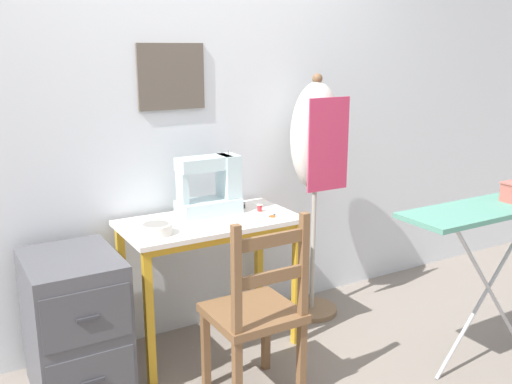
{
  "coord_description": "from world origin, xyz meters",
  "views": [
    {
      "loc": [
        -1.24,
        -2.36,
        1.62
      ],
      "look_at": [
        0.27,
        0.22,
        0.86
      ],
      "focal_mm": 40.0,
      "sensor_mm": 36.0,
      "label": 1
    }
  ],
  "objects_px": {
    "filing_cabinet": "(76,325)",
    "fabric_bowl": "(156,229)",
    "thread_spool_near_machine": "(243,206)",
    "ironing_board": "(496,215)",
    "thread_spool_mid_table": "(260,208)",
    "sewing_machine": "(212,187)",
    "wooden_chair": "(256,314)",
    "scissors": "(274,215)",
    "dress_form": "(316,148)"
  },
  "relations": [
    {
      "from": "filing_cabinet",
      "to": "dress_form",
      "type": "height_order",
      "value": "dress_form"
    },
    {
      "from": "ironing_board",
      "to": "fabric_bowl",
      "type": "bearing_deg",
      "value": 152.41
    },
    {
      "from": "scissors",
      "to": "thread_spool_mid_table",
      "type": "bearing_deg",
      "value": 106.78
    },
    {
      "from": "fabric_bowl",
      "to": "wooden_chair",
      "type": "distance_m",
      "value": 0.64
    },
    {
      "from": "thread_spool_near_machine",
      "to": "thread_spool_mid_table",
      "type": "height_order",
      "value": "thread_spool_mid_table"
    },
    {
      "from": "scissors",
      "to": "filing_cabinet",
      "type": "distance_m",
      "value": 1.14
    },
    {
      "from": "wooden_chair",
      "to": "thread_spool_mid_table",
      "type": "bearing_deg",
      "value": 57.94
    },
    {
      "from": "fabric_bowl",
      "to": "wooden_chair",
      "type": "bearing_deg",
      "value": -56.04
    },
    {
      "from": "thread_spool_near_machine",
      "to": "ironing_board",
      "type": "height_order",
      "value": "ironing_board"
    },
    {
      "from": "fabric_bowl",
      "to": "filing_cabinet",
      "type": "bearing_deg",
      "value": 174.92
    },
    {
      "from": "thread_spool_mid_table",
      "to": "filing_cabinet",
      "type": "bearing_deg",
      "value": -177.58
    },
    {
      "from": "sewing_machine",
      "to": "scissors",
      "type": "height_order",
      "value": "sewing_machine"
    },
    {
      "from": "fabric_bowl",
      "to": "thread_spool_mid_table",
      "type": "xyz_separation_m",
      "value": [
        0.63,
        0.08,
        -0.01
      ]
    },
    {
      "from": "filing_cabinet",
      "to": "sewing_machine",
      "type": "bearing_deg",
      "value": 10.42
    },
    {
      "from": "wooden_chair",
      "to": "ironing_board",
      "type": "relative_size",
      "value": 0.84
    },
    {
      "from": "scissors",
      "to": "dress_form",
      "type": "relative_size",
      "value": 0.08
    },
    {
      "from": "thread_spool_near_machine",
      "to": "filing_cabinet",
      "type": "height_order",
      "value": "thread_spool_near_machine"
    },
    {
      "from": "scissors",
      "to": "thread_spool_near_machine",
      "type": "height_order",
      "value": "thread_spool_near_machine"
    },
    {
      "from": "fabric_bowl",
      "to": "scissors",
      "type": "bearing_deg",
      "value": -2.04
    },
    {
      "from": "thread_spool_mid_table",
      "to": "filing_cabinet",
      "type": "distance_m",
      "value": 1.12
    },
    {
      "from": "filing_cabinet",
      "to": "ironing_board",
      "type": "relative_size",
      "value": 0.62
    },
    {
      "from": "scissors",
      "to": "dress_form",
      "type": "xyz_separation_m",
      "value": [
        0.4,
        0.18,
        0.3
      ]
    },
    {
      "from": "sewing_machine",
      "to": "fabric_bowl",
      "type": "xyz_separation_m",
      "value": [
        -0.4,
        -0.18,
        -0.12
      ]
    },
    {
      "from": "sewing_machine",
      "to": "dress_form",
      "type": "xyz_separation_m",
      "value": [
        0.66,
        -0.03,
        0.16
      ]
    },
    {
      "from": "thread_spool_near_machine",
      "to": "filing_cabinet",
      "type": "xyz_separation_m",
      "value": [
        -0.99,
        -0.15,
        -0.41
      ]
    },
    {
      "from": "wooden_chair",
      "to": "ironing_board",
      "type": "distance_m",
      "value": 1.29
    },
    {
      "from": "thread_spool_mid_table",
      "to": "wooden_chair",
      "type": "bearing_deg",
      "value": -122.06
    },
    {
      "from": "fabric_bowl",
      "to": "wooden_chair",
      "type": "xyz_separation_m",
      "value": [
        0.3,
        -0.45,
        -0.33
      ]
    },
    {
      "from": "filing_cabinet",
      "to": "ironing_board",
      "type": "height_order",
      "value": "ironing_board"
    },
    {
      "from": "sewing_machine",
      "to": "thread_spool_mid_table",
      "type": "distance_m",
      "value": 0.29
    },
    {
      "from": "thread_spool_near_machine",
      "to": "fabric_bowl",
      "type": "bearing_deg",
      "value": -162.43
    },
    {
      "from": "wooden_chair",
      "to": "ironing_board",
      "type": "xyz_separation_m",
      "value": [
        1.19,
        -0.33,
        0.38
      ]
    },
    {
      "from": "filing_cabinet",
      "to": "scissors",
      "type": "bearing_deg",
      "value": -3.2
    },
    {
      "from": "sewing_machine",
      "to": "fabric_bowl",
      "type": "height_order",
      "value": "sewing_machine"
    },
    {
      "from": "thread_spool_near_machine",
      "to": "ironing_board",
      "type": "bearing_deg",
      "value": -46.79
    },
    {
      "from": "sewing_machine",
      "to": "thread_spool_mid_table",
      "type": "height_order",
      "value": "sewing_machine"
    },
    {
      "from": "filing_cabinet",
      "to": "fabric_bowl",
      "type": "bearing_deg",
      "value": -5.08
    },
    {
      "from": "thread_spool_near_machine",
      "to": "thread_spool_mid_table",
      "type": "distance_m",
      "value": 0.12
    },
    {
      "from": "sewing_machine",
      "to": "scissors",
      "type": "xyz_separation_m",
      "value": [
        0.27,
        -0.21,
        -0.15
      ]
    },
    {
      "from": "sewing_machine",
      "to": "ironing_board",
      "type": "distance_m",
      "value": 1.46
    },
    {
      "from": "sewing_machine",
      "to": "wooden_chair",
      "type": "relative_size",
      "value": 0.38
    },
    {
      "from": "thread_spool_near_machine",
      "to": "wooden_chair",
      "type": "relative_size",
      "value": 0.04
    },
    {
      "from": "sewing_machine",
      "to": "ironing_board",
      "type": "xyz_separation_m",
      "value": [
        1.1,
        -0.96,
        -0.08
      ]
    },
    {
      "from": "sewing_machine",
      "to": "thread_spool_mid_table",
      "type": "bearing_deg",
      "value": -23.62
    },
    {
      "from": "fabric_bowl",
      "to": "filing_cabinet",
      "type": "relative_size",
      "value": 0.23
    },
    {
      "from": "sewing_machine",
      "to": "fabric_bowl",
      "type": "relative_size",
      "value": 2.2
    },
    {
      "from": "thread_spool_mid_table",
      "to": "wooden_chair",
      "type": "xyz_separation_m",
      "value": [
        -0.33,
        -0.53,
        -0.33
      ]
    },
    {
      "from": "dress_form",
      "to": "thread_spool_near_machine",
      "type": "bearing_deg",
      "value": 176.1
    },
    {
      "from": "fabric_bowl",
      "to": "ironing_board",
      "type": "height_order",
      "value": "ironing_board"
    },
    {
      "from": "thread_spool_mid_table",
      "to": "wooden_chair",
      "type": "relative_size",
      "value": 0.04
    }
  ]
}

